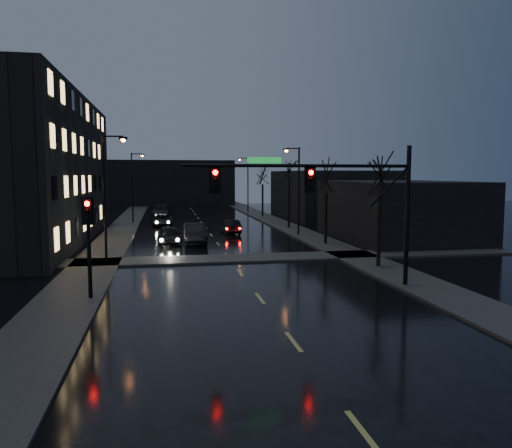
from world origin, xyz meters
name	(u,v)px	position (x,y,z in m)	size (l,w,h in m)	color
ground	(311,364)	(0.00, 0.00, 0.00)	(160.00, 160.00, 0.00)	black
sidewalk_left	(119,232)	(-8.50, 35.00, 0.06)	(3.00, 140.00, 0.12)	#2D2D2B
sidewalk_right	(292,229)	(8.50, 35.00, 0.06)	(3.00, 140.00, 0.12)	#2D2D2B
sidewalk_cross	(230,259)	(0.00, 18.50, 0.06)	(40.00, 3.00, 0.12)	#2D2D2B
apartment_block	(10,169)	(-16.50, 30.00, 6.00)	(12.00, 30.00, 12.00)	black
commercial_right_near	(398,210)	(15.50, 26.00, 2.50)	(10.00, 14.00, 5.00)	black
commercial_right_far	(331,194)	(17.00, 48.00, 3.00)	(12.00, 18.00, 6.00)	black
far_block	(171,183)	(-3.00, 78.00, 4.00)	(22.00, 10.00, 8.00)	black
signal_mast	(335,190)	(3.85, 9.00, 4.87)	(11.11, 0.41, 7.00)	black
signal_pole_left	(89,233)	(-7.50, 8.99, 3.01)	(0.35, 0.41, 4.53)	black
tree_near	(381,164)	(8.40, 14.00, 6.22)	(3.52, 3.52, 8.08)	black
tree_mid_a	(327,171)	(8.40, 24.00, 5.83)	(3.30, 3.30, 7.58)	black
tree_mid_b	(289,164)	(8.40, 36.00, 6.61)	(3.74, 3.74, 8.59)	black
tree_far	(263,171)	(8.40, 50.00, 6.06)	(3.43, 3.43, 7.88)	black
streetlight_l_near	(108,188)	(-7.58, 18.00, 4.77)	(1.53, 0.28, 8.00)	black
streetlight_l_far	(134,181)	(-7.58, 45.00, 4.77)	(1.53, 0.28, 8.00)	black
streetlight_r_mid	(297,183)	(7.58, 30.00, 4.77)	(1.53, 0.28, 8.00)	black
streetlight_r_far	(246,180)	(7.58, 58.00, 4.77)	(1.53, 0.28, 8.00)	black
oncoming_car_a	(169,235)	(-3.87, 26.31, 0.74)	(1.75, 4.34, 1.48)	black
oncoming_car_b	(195,234)	(-1.80, 26.38, 0.83)	(1.75, 5.02, 1.65)	black
oncoming_car_c	(163,221)	(-4.44, 40.49, 0.64)	(2.11, 4.58, 1.27)	black
oncoming_car_d	(161,211)	(-4.68, 51.26, 0.82)	(2.30, 5.66, 1.64)	black
lead_car	(230,227)	(1.88, 32.80, 0.66)	(1.40, 4.02, 1.32)	black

